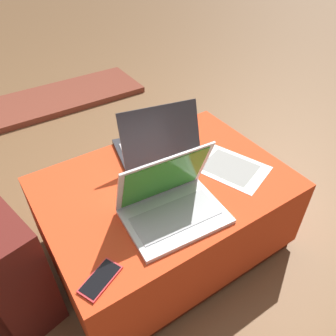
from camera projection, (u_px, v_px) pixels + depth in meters
ground_plane at (166, 242)px, 1.56m from camera, size 14.00×14.00×0.00m
ottoman at (165, 214)px, 1.43m from camera, size 0.97×0.69×0.39m
laptop_near at (171, 203)px, 1.14m from camera, size 0.36×0.28×0.25m
laptop_far at (157, 143)px, 1.42m from camera, size 0.38×0.31×0.24m
cell_phone at (100, 279)px, 0.97m from camera, size 0.15×0.12×0.01m
backpack at (3, 271)px, 1.17m from camera, size 0.31×0.39×0.57m
paper_sheet at (230, 167)px, 1.37m from camera, size 0.30×0.35×0.00m
fireplace_hearth at (53, 100)px, 2.60m from camera, size 1.40×0.50×0.04m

